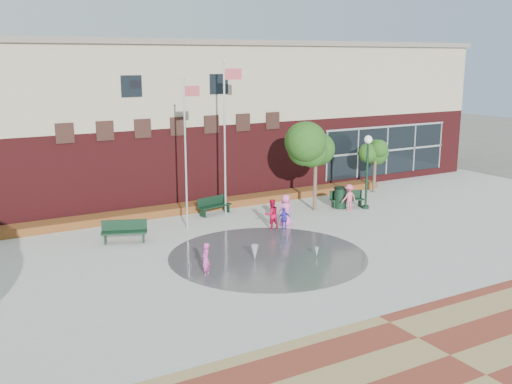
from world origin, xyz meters
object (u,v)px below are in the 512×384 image
child_splash (206,260)px  bench_left (124,236)px  flagpole_right (226,129)px  flagpole_left (186,147)px  trash_can (340,198)px

child_splash → bench_left: bearing=-117.9°
flagpole_right → bench_left: size_ratio=3.86×
flagpole_left → flagpole_right: size_ratio=0.90×
bench_left → trash_can: 12.42m
child_splash → flagpole_right: bearing=-163.8°
flagpole_left → trash_can: 9.67m
flagpole_left → child_splash: flagpole_left is taller
trash_can → bench_left: bearing=-179.1°
trash_can → flagpole_left: bearing=177.5°
trash_can → child_splash: (-11.01, -5.85, 0.05)m
flagpole_left → trash_can: bearing=-1.6°
flagpole_left → flagpole_right: 3.60m
flagpole_left → trash_can: (9.02, -0.40, -3.47)m
flagpole_left → trash_can: size_ratio=6.11×
bench_left → child_splash: (1.40, -5.66, 0.33)m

